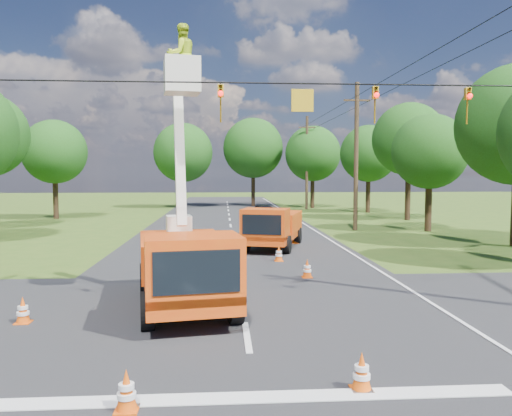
{
  "coord_description": "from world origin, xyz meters",
  "views": [
    {
      "loc": [
        -0.55,
        -11.49,
        3.89
      ],
      "look_at": [
        0.67,
        6.95,
        2.6
      ],
      "focal_mm": 35.0,
      "sensor_mm": 36.0,
      "label": 1
    }
  ],
  "objects": [
    {
      "name": "ground",
      "position": [
        0.0,
        20.0,
        0.0
      ],
      "size": [
        140.0,
        140.0,
        0.0
      ],
      "primitive_type": "plane",
      "color": "#355519",
      "rests_on": "ground"
    },
    {
      "name": "road_main",
      "position": [
        0.0,
        20.0,
        0.0
      ],
      "size": [
        12.0,
        100.0,
        0.06
      ],
      "primitive_type": "cube",
      "color": "black",
      "rests_on": "ground"
    },
    {
      "name": "road_cross",
      "position": [
        0.0,
        2.0,
        0.0
      ],
      "size": [
        56.0,
        10.0,
        0.07
      ],
      "primitive_type": "cube",
      "color": "black",
      "rests_on": "ground"
    },
    {
      "name": "stop_bar",
      "position": [
        0.0,
        -3.2,
        0.0
      ],
      "size": [
        9.0,
        0.45,
        0.02
      ],
      "primitive_type": "cube",
      "color": "silver",
      "rests_on": "ground"
    },
    {
      "name": "edge_line",
      "position": [
        5.6,
        20.0,
        0.0
      ],
      "size": [
        0.12,
        90.0,
        0.02
      ],
      "primitive_type": "cube",
      "color": "silver",
      "rests_on": "ground"
    },
    {
      "name": "bucket_truck",
      "position": [
        -1.64,
        2.79,
        1.74
      ],
      "size": [
        3.35,
        6.63,
        8.19
      ],
      "rotation": [
        0.0,
        0.0,
        0.16
      ],
      "color": "#D24E0E",
      "rests_on": "ground"
    },
    {
      "name": "second_truck",
      "position": [
        2.0,
        13.99,
        1.14
      ],
      "size": [
        3.73,
        6.22,
        2.19
      ],
      "rotation": [
        0.0,
        0.0,
        -0.29
      ],
      "color": "#D24E0E",
      "rests_on": "ground"
    },
    {
      "name": "ground_worker",
      "position": [
        -1.28,
        2.12,
        0.84
      ],
      "size": [
        0.72,
        0.62,
        1.67
      ],
      "primitive_type": "imported",
      "rotation": [
        0.0,
        0.0,
        0.44
      ],
      "color": "#FF5515",
      "rests_on": "ground"
    },
    {
      "name": "distant_car",
      "position": [
        2.78,
        28.11,
        0.72
      ],
      "size": [
        2.31,
        4.41,
        1.43
      ],
      "primitive_type": "imported",
      "rotation": [
        0.0,
        0.0,
        0.15
      ],
      "color": "black",
      "rests_on": "ground"
    },
    {
      "name": "traffic_cone_0",
      "position": [
        -2.13,
        -3.5,
        0.36
      ],
      "size": [
        0.38,
        0.38,
        0.71
      ],
      "color": "#E9530C",
      "rests_on": "ground"
    },
    {
      "name": "traffic_cone_1",
      "position": [
        1.9,
        -2.99,
        0.36
      ],
      "size": [
        0.38,
        0.38,
        0.71
      ],
      "color": "#E9530C",
      "rests_on": "ground"
    },
    {
      "name": "traffic_cone_2",
      "position": [
        2.55,
        6.59,
        0.36
      ],
      "size": [
        0.38,
        0.38,
        0.71
      ],
      "color": "#E9530C",
      "rests_on": "ground"
    },
    {
      "name": "traffic_cone_3",
      "position": [
        1.89,
        10.12,
        0.36
      ],
      "size": [
        0.38,
        0.38,
        0.71
      ],
      "color": "#E9530C",
      "rests_on": "ground"
    },
    {
      "name": "traffic_cone_4",
      "position": [
        -5.71,
        1.5,
        0.36
      ],
      "size": [
        0.38,
        0.38,
        0.71
      ],
      "color": "#E9530C",
      "rests_on": "ground"
    },
    {
      "name": "traffic_cone_7",
      "position": [
        3.39,
        15.56,
        0.36
      ],
      "size": [
        0.38,
        0.38,
        0.71
      ],
      "color": "#E9530C",
      "rests_on": "ground"
    },
    {
      "name": "pole_right_mid",
      "position": [
        8.5,
        22.0,
        5.11
      ],
      "size": [
        1.8,
        0.3,
        10.0
      ],
      "color": "#4C3823",
      "rests_on": "ground"
    },
    {
      "name": "pole_right_far",
      "position": [
        8.5,
        42.0,
        5.11
      ],
      "size": [
        1.8,
        0.3,
        10.0
      ],
      "color": "#4C3823",
      "rests_on": "ground"
    },
    {
      "name": "signal_span",
      "position": [
        2.23,
        1.99,
        5.88
      ],
      "size": [
        18.0,
        0.29,
        1.07
      ],
      "color": "black",
      "rests_on": "ground"
    },
    {
      "name": "tree_left_f",
      "position": [
        -14.8,
        32.0,
        5.69
      ],
      "size": [
        5.4,
        5.4,
        8.4
      ],
      "color": "#382616",
      "rests_on": "ground"
    },
    {
      "name": "tree_right_c",
      "position": [
        13.2,
        21.0,
        5.31
      ],
      "size": [
        5.0,
        5.0,
        7.83
      ],
      "color": "#382616",
      "rests_on": "ground"
    },
    {
      "name": "tree_right_d",
      "position": [
        14.8,
        29.0,
        6.68
      ],
      "size": [
        6.0,
        6.0,
        9.7
      ],
      "color": "#382616",
      "rests_on": "ground"
    },
    {
      "name": "tree_right_e",
      "position": [
        13.8,
        37.0,
        5.81
      ],
      "size": [
        5.6,
        5.6,
        8.63
      ],
      "color": "#382616",
      "rests_on": "ground"
    },
    {
      "name": "tree_far_a",
      "position": [
        -5.0,
        45.0,
        6.19
      ],
      "size": [
        6.6,
        6.6,
        9.5
      ],
      "color": "#382616",
      "rests_on": "ground"
    },
    {
      "name": "tree_far_b",
      "position": [
        3.0,
        47.0,
        6.81
      ],
      "size": [
        7.0,
        7.0,
        10.32
      ],
      "color": "#382616",
      "rests_on": "ground"
    },
    {
      "name": "tree_far_c",
      "position": [
        9.5,
        44.0,
        6.06
      ],
      "size": [
        6.2,
        6.2,
        9.18
      ],
      "color": "#382616",
      "rests_on": "ground"
    }
  ]
}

